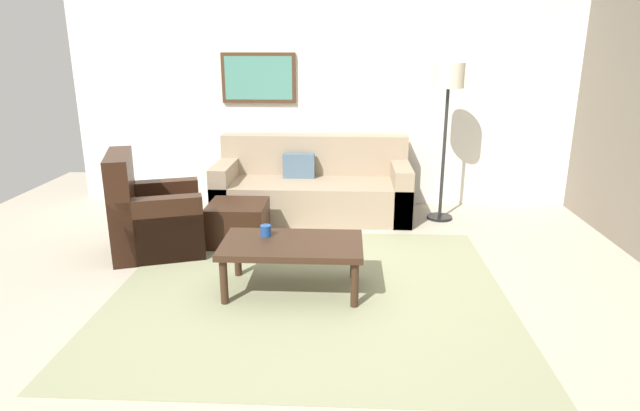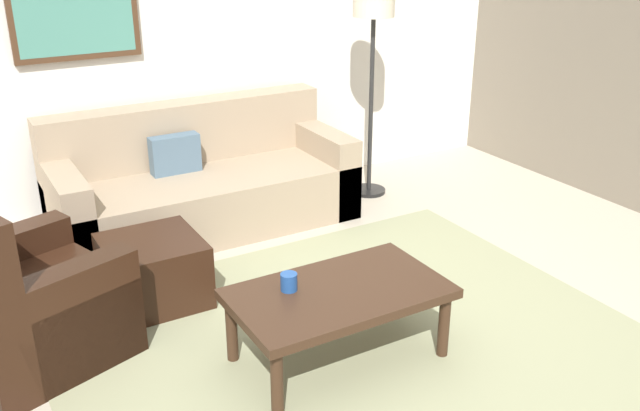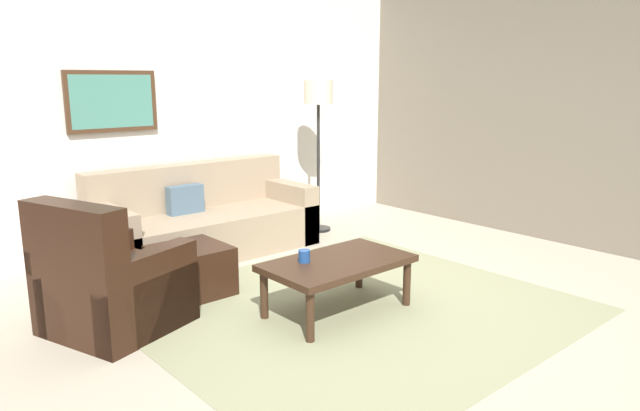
% 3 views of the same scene
% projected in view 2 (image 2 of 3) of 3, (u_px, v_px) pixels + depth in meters
% --- Properties ---
extents(ground_plane, '(8.00, 8.00, 0.00)m').
position_uv_depth(ground_plane, '(363.00, 353.00, 3.77)').
color(ground_plane, '#B2A893').
extents(rear_partition, '(6.00, 0.12, 2.80)m').
position_uv_depth(rear_partition, '(178.00, 25.00, 5.31)').
color(rear_partition, silver).
rests_on(rear_partition, ground_plane).
extents(area_rug, '(3.08, 2.80, 0.01)m').
position_uv_depth(area_rug, '(363.00, 352.00, 3.77)').
color(area_rug, gray).
rests_on(area_rug, ground_plane).
extents(couch_main, '(2.17, 0.92, 0.88)m').
position_uv_depth(couch_main, '(200.00, 185.00, 5.28)').
color(couch_main, gray).
rests_on(couch_main, ground_plane).
extents(armchair_leather, '(1.01, 1.01, 0.95)m').
position_uv_depth(armchair_leather, '(19.00, 309.00, 3.59)').
color(armchair_leather, black).
rests_on(armchair_leather, ground_plane).
extents(ottoman, '(0.56, 0.56, 0.40)m').
position_uv_depth(ottoman, '(154.00, 271.00, 4.21)').
color(ottoman, black).
rests_on(ottoman, ground_plane).
extents(coffee_table, '(1.10, 0.64, 0.41)m').
position_uv_depth(coffee_table, '(339.00, 298.00, 3.60)').
color(coffee_table, '#382316').
rests_on(coffee_table, ground_plane).
extents(cup, '(0.09, 0.09, 0.09)m').
position_uv_depth(cup, '(289.00, 282.00, 3.55)').
color(cup, '#1E478C').
rests_on(cup, coffee_table).
extents(lamp_standing, '(0.32, 0.32, 1.71)m').
position_uv_depth(lamp_standing, '(373.00, 22.00, 5.41)').
color(lamp_standing, black).
rests_on(lamp_standing, ground_plane).
extents(framed_artwork, '(0.87, 0.04, 0.58)m').
position_uv_depth(framed_artwork, '(75.00, 18.00, 4.84)').
color(framed_artwork, '#472D1C').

